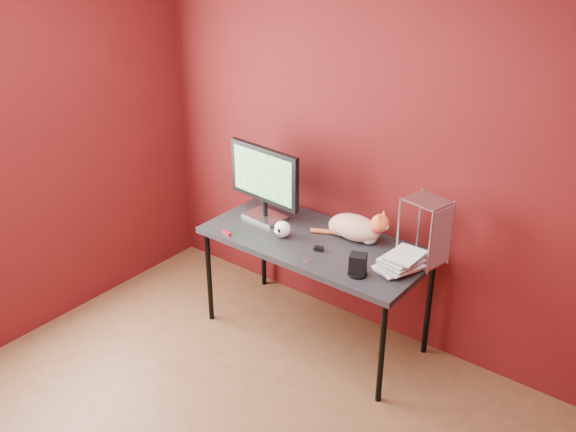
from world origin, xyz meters
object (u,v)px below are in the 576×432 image
Objects in this scene: desk at (315,247)px; skull_mug at (282,229)px; speaker at (358,266)px; book_stack at (397,171)px; cat at (355,227)px; monitor at (264,180)px.

skull_mug is (-0.20, -0.10, 0.11)m from desk.
desk is at bearing 134.04° from speaker.
desk is 0.85m from book_stack.
book_stack reaches higher than cat.
desk is at bearing 38.33° from skull_mug.
monitor reaches higher than cat.
speaker reaches higher than skull_mug.
skull_mug is 0.10× the size of book_stack.
book_stack reaches higher than monitor.
monitor is 0.71m from cat.
cat is (0.67, 0.12, -0.20)m from monitor.
monitor is 0.98m from speaker.
speaker is at bearing -109.91° from book_stack.
monitor is at bearing -171.55° from cat.
desk is 11.05× the size of speaker.
desk is at bearing -176.46° from book_stack.
cat reaches higher than speaker.
speaker is 0.11× the size of book_stack.
cat is 0.64m from book_stack.
book_stack is (1.00, -0.02, 0.32)m from monitor.
skull_mug is at bearing -23.81° from monitor.
book_stack is (0.53, 0.03, 0.66)m from desk.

